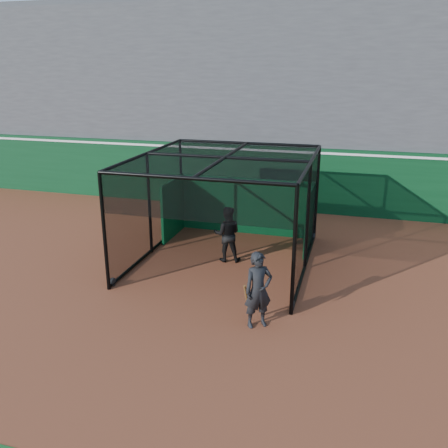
# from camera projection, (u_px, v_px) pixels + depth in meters

# --- Properties ---
(ground) EXTENTS (120.00, 120.00, 0.00)m
(ground) POSITION_uv_depth(u_px,v_px,m) (160.00, 299.00, 11.58)
(ground) COLOR brown
(ground) RESTS_ON ground
(outfield_wall) EXTENTS (50.00, 0.50, 2.50)m
(outfield_wall) POSITION_uv_depth(u_px,v_px,m) (243.00, 175.00, 18.93)
(outfield_wall) COLOR #0A3B1B
(outfield_wall) RESTS_ON ground
(grandstand) EXTENTS (50.00, 7.85, 8.95)m
(grandstand) POSITION_uv_depth(u_px,v_px,m) (263.00, 88.00, 21.36)
(grandstand) COLOR #4C4C4F
(grandstand) RESTS_ON ground
(batting_cage) EXTENTS (4.75, 5.40, 3.04)m
(batting_cage) POSITION_uv_depth(u_px,v_px,m) (225.00, 211.00, 13.46)
(batting_cage) COLOR black
(batting_cage) RESTS_ON ground
(batter) EXTENTS (0.91, 0.77, 1.64)m
(batter) POSITION_uv_depth(u_px,v_px,m) (227.00, 234.00, 13.65)
(batter) COLOR black
(batter) RESTS_ON ground
(on_deck_player) EXTENTS (0.75, 0.69, 1.71)m
(on_deck_player) POSITION_uv_depth(u_px,v_px,m) (258.00, 290.00, 10.15)
(on_deck_player) COLOR black
(on_deck_player) RESTS_ON ground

